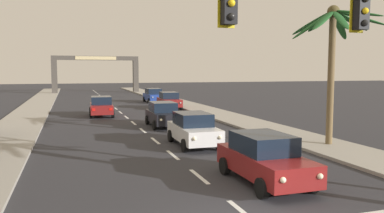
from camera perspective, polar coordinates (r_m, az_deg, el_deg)
The scene contains 12 objects.
sidewalk_right at distance 31.22m, azimuth 5.34°, elevation -1.56°, with size 3.20×110.00×0.14m, color #9E998E.
sidewalk_left at distance 28.94m, azimuth -24.41°, elevation -2.57°, with size 3.20×110.00×0.14m, color #9E998E.
lane_markings at distance 29.23m, azimuth -8.19°, elevation -2.19°, with size 4.28×87.65×0.01m.
traffic_signal_mast at distance 11.05m, azimuth 24.24°, elevation 10.04°, with size 11.18×0.41×6.79m.
sedan_lead_at_stop_bar at distance 13.38m, azimuth 10.71°, elevation -7.58°, with size 1.97×4.46×1.68m.
sedan_third_in_queue at distance 19.56m, azimuth 0.20°, elevation -3.38°, with size 2.02×4.48×1.68m.
sedan_fifth_in_queue at distance 26.21m, azimuth -4.32°, elevation -1.16°, with size 2.02×4.48×1.68m.
sedan_oncoming_far at distance 32.97m, azimuth -13.39°, elevation 0.06°, with size 2.09×4.50×1.68m.
sedan_parked_nearest_kerb at distance 38.36m, azimuth -3.44°, elevation 0.92°, with size 2.08×4.50×1.68m.
sedan_parked_mid_kerb at distance 46.29m, azimuth -5.77°, elevation 1.67°, with size 2.01×4.47×1.68m.
palm_right_second at distance 20.36m, azimuth 20.34°, elevation 9.35°, with size 4.65×4.95×7.02m.
town_gateway_arch at distance 67.24m, azimuth -14.11°, elevation 5.44°, with size 14.37×0.90×6.28m.
Camera 1 is at (-4.39, -8.49, 3.83)m, focal length 35.76 mm.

